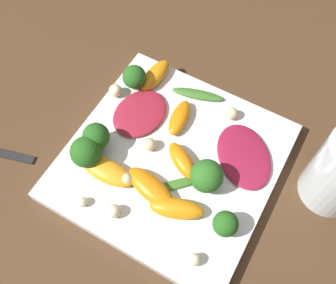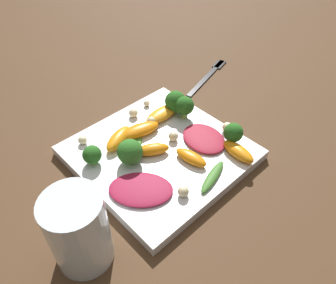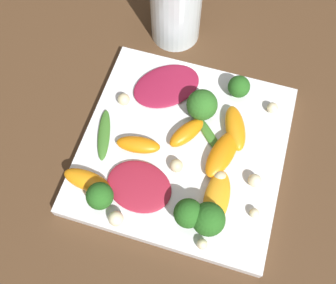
# 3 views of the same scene
# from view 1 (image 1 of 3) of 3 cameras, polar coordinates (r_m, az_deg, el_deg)

# --- Properties ---
(ground_plane) EXTENTS (2.40, 2.40, 0.00)m
(ground_plane) POSITION_cam_1_polar(r_m,az_deg,el_deg) (0.54, 0.50, -3.25)
(ground_plane) COLOR #4C331E
(plate) EXTENTS (0.27, 0.27, 0.02)m
(plate) POSITION_cam_1_polar(r_m,az_deg,el_deg) (0.53, 0.51, -2.83)
(plate) COLOR white
(plate) RESTS_ON ground_plane
(radicchio_leaf_0) EXTENTS (0.09, 0.08, 0.01)m
(radicchio_leaf_0) POSITION_cam_1_polar(r_m,az_deg,el_deg) (0.55, -4.11, 4.20)
(radicchio_leaf_0) COLOR maroon
(radicchio_leaf_0) RESTS_ON plate
(radicchio_leaf_1) EXTENTS (0.12, 0.12, 0.01)m
(radicchio_leaf_1) POSITION_cam_1_polar(r_m,az_deg,el_deg) (0.53, 10.96, -2.02)
(radicchio_leaf_1) COLOR maroon
(radicchio_leaf_1) RESTS_ON plate
(orange_segment_0) EXTENTS (0.05, 0.07, 0.02)m
(orange_segment_0) POSITION_cam_1_polar(r_m,az_deg,el_deg) (0.48, 1.27, -9.65)
(orange_segment_0) COLOR orange
(orange_segment_0) RESTS_ON plate
(orange_segment_1) EXTENTS (0.07, 0.03, 0.02)m
(orange_segment_1) POSITION_cam_1_polar(r_m,az_deg,el_deg) (0.58, -1.91, 9.66)
(orange_segment_1) COLOR orange
(orange_segment_1) RESTS_ON plate
(orange_segment_2) EXTENTS (0.05, 0.06, 0.02)m
(orange_segment_2) POSITION_cam_1_polar(r_m,az_deg,el_deg) (0.51, 1.90, -3.01)
(orange_segment_2) COLOR orange
(orange_segment_2) RESTS_ON plate
(orange_segment_3) EXTENTS (0.05, 0.08, 0.02)m
(orange_segment_3) POSITION_cam_1_polar(r_m,az_deg,el_deg) (0.49, -2.18, -6.85)
(orange_segment_3) COLOR orange
(orange_segment_3) RESTS_ON plate
(orange_segment_4) EXTENTS (0.06, 0.03, 0.02)m
(orange_segment_4) POSITION_cam_1_polar(r_m,az_deg,el_deg) (0.54, 1.70, 3.55)
(orange_segment_4) COLOR orange
(orange_segment_4) RESTS_ON plate
(orange_segment_5) EXTENTS (0.03, 0.08, 0.02)m
(orange_segment_5) POSITION_cam_1_polar(r_m,az_deg,el_deg) (0.51, -8.85, -4.15)
(orange_segment_5) COLOR orange
(orange_segment_5) RESTS_ON plate
(broccoli_floret_0) EXTENTS (0.04, 0.04, 0.04)m
(broccoli_floret_0) POSITION_cam_1_polar(r_m,az_deg,el_deg) (0.51, -11.81, -1.45)
(broccoli_floret_0) COLOR #84AD5B
(broccoli_floret_0) RESTS_ON plate
(broccoli_floret_1) EXTENTS (0.03, 0.03, 0.03)m
(broccoli_floret_1) POSITION_cam_1_polar(r_m,az_deg,el_deg) (0.47, 8.34, -11.68)
(broccoli_floret_1) COLOR #84AD5B
(broccoli_floret_1) RESTS_ON plate
(broccoli_floret_2) EXTENTS (0.04, 0.04, 0.04)m
(broccoli_floret_2) POSITION_cam_1_polar(r_m,az_deg,el_deg) (0.51, -10.38, 0.77)
(broccoli_floret_2) COLOR #84AD5B
(broccoli_floret_2) RESTS_ON plate
(broccoli_floret_3) EXTENTS (0.03, 0.03, 0.04)m
(broccoli_floret_3) POSITION_cam_1_polar(r_m,az_deg,el_deg) (0.57, -4.90, 9.35)
(broccoli_floret_3) COLOR #7A9E51
(broccoli_floret_3) RESTS_ON plate
(broccoli_floret_4) EXTENTS (0.04, 0.04, 0.04)m
(broccoli_floret_4) POSITION_cam_1_polar(r_m,az_deg,el_deg) (0.49, 5.64, -4.95)
(broccoli_floret_4) COLOR #7A9E51
(broccoli_floret_4) RESTS_ON plate
(arugula_sprig_0) EXTENTS (0.04, 0.08, 0.01)m
(arugula_sprig_0) POSITION_cam_1_polar(r_m,az_deg,el_deg) (0.57, 4.36, 6.90)
(arugula_sprig_0) COLOR #3D7528
(arugula_sprig_0) RESTS_ON plate
(arugula_sprig_1) EXTENTS (0.06, 0.06, 0.01)m
(arugula_sprig_1) POSITION_cam_1_polar(r_m,az_deg,el_deg) (0.50, 1.05, -6.21)
(arugula_sprig_1) COLOR #3D7528
(arugula_sprig_1) RESTS_ON plate
(macadamia_nut_0) EXTENTS (0.02, 0.02, 0.02)m
(macadamia_nut_0) POSITION_cam_1_polar(r_m,az_deg,el_deg) (0.49, -7.86, -9.90)
(macadamia_nut_0) COLOR beige
(macadamia_nut_0) RESTS_ON plate
(macadamia_nut_1) EXTENTS (0.01, 0.01, 0.01)m
(macadamia_nut_1) POSITION_cam_1_polar(r_m,az_deg,el_deg) (0.50, -12.27, -8.48)
(macadamia_nut_1) COLOR beige
(macadamia_nut_1) RESTS_ON plate
(macadamia_nut_2) EXTENTS (0.02, 0.02, 0.02)m
(macadamia_nut_2) POSITION_cam_1_polar(r_m,az_deg,el_deg) (0.52, -2.78, -0.49)
(macadamia_nut_2) COLOR beige
(macadamia_nut_2) RESTS_ON plate
(macadamia_nut_3) EXTENTS (0.02, 0.02, 0.02)m
(macadamia_nut_3) POSITION_cam_1_polar(r_m,az_deg,el_deg) (0.55, 9.26, 4.10)
(macadamia_nut_3) COLOR beige
(macadamia_nut_3) RESTS_ON plate
(macadamia_nut_4) EXTENTS (0.01, 0.01, 0.01)m
(macadamia_nut_4) POSITION_cam_1_polar(r_m,az_deg,el_deg) (0.53, -13.80, -1.13)
(macadamia_nut_4) COLOR beige
(macadamia_nut_4) RESTS_ON plate
(macadamia_nut_5) EXTENTS (0.02, 0.02, 0.02)m
(macadamia_nut_5) POSITION_cam_1_polar(r_m,az_deg,el_deg) (0.50, -6.03, -5.42)
(macadamia_nut_5) COLOR beige
(macadamia_nut_5) RESTS_ON plate
(macadamia_nut_6) EXTENTS (0.02, 0.02, 0.02)m
(macadamia_nut_6) POSITION_cam_1_polar(r_m,az_deg,el_deg) (0.57, -7.64, 7.42)
(macadamia_nut_6) COLOR beige
(macadamia_nut_6) RESTS_ON plate
(macadamia_nut_7) EXTENTS (0.02, 0.02, 0.02)m
(macadamia_nut_7) POSITION_cam_1_polar(r_m,az_deg,el_deg) (0.47, 3.87, -16.66)
(macadamia_nut_7) COLOR beige
(macadamia_nut_7) RESTS_ON plate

